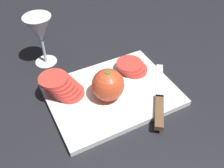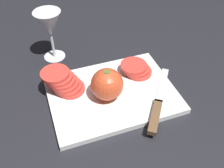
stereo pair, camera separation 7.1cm
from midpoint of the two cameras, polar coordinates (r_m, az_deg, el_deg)
ground_plane at (r=0.73m, az=-4.89°, el=-4.09°), size 3.00×3.00×0.00m
cutting_board at (r=0.74m, az=2.76°, el=-2.29°), size 0.35×0.26×0.02m
wine_glass at (r=0.83m, az=-11.12°, el=12.17°), size 0.08×0.08×0.16m
whole_tomato at (r=0.69m, az=1.86°, el=-0.23°), size 0.09×0.09×0.09m
knife at (r=0.69m, az=12.61°, el=-5.80°), size 0.16×0.22×0.01m
tomato_slice_stack_near at (r=0.79m, az=7.84°, el=3.20°), size 0.09×0.09×0.03m
tomato_slice_stack_far at (r=0.73m, az=-7.90°, el=0.46°), size 0.11×0.10×0.06m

